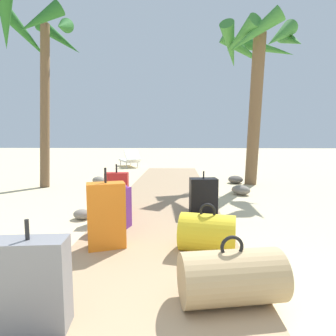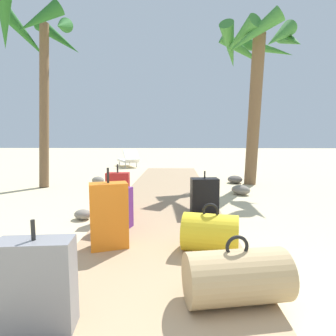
{
  "view_description": "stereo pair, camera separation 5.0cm",
  "coord_description": "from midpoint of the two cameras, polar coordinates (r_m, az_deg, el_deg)",
  "views": [
    {
      "loc": [
        0.23,
        -0.8,
        1.21
      ],
      "look_at": [
        0.01,
        5.18,
        0.55
      ],
      "focal_mm": 28.45,
      "sensor_mm": 36.0,
      "label": 1
    },
    {
      "loc": [
        0.18,
        -0.8,
        1.21
      ],
      "look_at": [
        0.01,
        5.18,
        0.55
      ],
      "focal_mm": 28.45,
      "sensor_mm": 36.0,
      "label": 2
    }
  ],
  "objects": [
    {
      "name": "suitcase_orange",
      "position": [
        2.86,
        -13.03,
        -9.86
      ],
      "size": [
        0.43,
        0.32,
        0.84
      ],
      "color": "orange",
      "rests_on": "boardwalk"
    },
    {
      "name": "suitcase_grey",
      "position": [
        1.88,
        -27.13,
        -21.45
      ],
      "size": [
        0.45,
        0.22,
        0.67
      ],
      "color": "slate",
      "rests_on": "boardwalk"
    },
    {
      "name": "ground_plane",
      "position": [
        4.73,
        -0.91,
        -8.52
      ],
      "size": [
        60.0,
        60.0,
        0.0
      ],
      "primitive_type": "plane",
      "color": "beige"
    },
    {
      "name": "palm_tree_far_right",
      "position": [
        7.51,
        18.44,
        21.38
      ],
      "size": [
        2.15,
        2.18,
        4.11
      ],
      "color": "brown",
      "rests_on": "ground"
    },
    {
      "name": "rock_right_near",
      "position": [
        5.99,
        15.1,
        -4.55
      ],
      "size": [
        0.51,
        0.49,
        0.21
      ],
      "primitive_type": "ellipsoid",
      "rotation": [
        0.0,
        0.0,
        2.49
      ],
      "color": "gray",
      "rests_on": "ground"
    },
    {
      "name": "rock_left_far",
      "position": [
        4.27,
        -18.12,
        -9.43
      ],
      "size": [
        0.33,
        0.31,
        0.15
      ],
      "primitive_type": "ellipsoid",
      "rotation": [
        0.0,
        0.0,
        2.76
      ],
      "color": "gray",
      "rests_on": "ground"
    },
    {
      "name": "duffel_bag_yellow",
      "position": [
        2.76,
        8.5,
        -13.54
      ],
      "size": [
        0.61,
        0.49,
        0.5
      ],
      "color": "gold",
      "rests_on": "boardwalk"
    },
    {
      "name": "rock_left_near",
      "position": [
        7.44,
        -14.96,
        -2.53
      ],
      "size": [
        0.47,
        0.48,
        0.19
      ],
      "primitive_type": "ellipsoid",
      "rotation": [
        0.0,
        0.0,
        2.22
      ],
      "color": "gray",
      "rests_on": "ground"
    },
    {
      "name": "suitcase_red",
      "position": [
        4.06,
        -11.0,
        -5.4
      ],
      "size": [
        0.35,
        0.19,
        0.75
      ],
      "color": "red",
      "rests_on": "boardwalk"
    },
    {
      "name": "backpack_purple",
      "position": [
        3.45,
        -10.84,
        -7.63
      ],
      "size": [
        0.33,
        0.32,
        0.58
      ],
      "color": "#6B2D84",
      "rests_on": "boardwalk"
    },
    {
      "name": "rock_right_mid",
      "position": [
        7.51,
        13.96,
        -2.38
      ],
      "size": [
        0.51,
        0.52,
        0.2
      ],
      "primitive_type": "ellipsoid",
      "rotation": [
        0.0,
        0.0,
        0.37
      ],
      "color": "#5B5651",
      "rests_on": "ground"
    },
    {
      "name": "suitcase_black",
      "position": [
        4.08,
        7.45,
        -5.93
      ],
      "size": [
        0.42,
        0.27,
        0.65
      ],
      "color": "black",
      "rests_on": "boardwalk"
    },
    {
      "name": "boardwalk",
      "position": [
        5.64,
        -0.48,
        -5.68
      ],
      "size": [
        1.77,
        9.42,
        0.08
      ],
      "primitive_type": "cube",
      "color": "tan",
      "rests_on": "ground"
    },
    {
      "name": "duffel_bag_tan",
      "position": [
        2.03,
        13.66,
        -21.64
      ],
      "size": [
        0.75,
        0.48,
        0.48
      ],
      "color": "tan",
      "rests_on": "boardwalk"
    },
    {
      "name": "palm_tree_near_left",
      "position": [
        7.92,
        -26.19,
        22.73
      ],
      "size": [
        2.01,
        2.13,
        4.49
      ],
      "color": "brown",
      "rests_on": "ground"
    },
    {
      "name": "lounge_chair",
      "position": [
        11.65,
        -8.6,
        1.86
      ],
      "size": [
        1.2,
        1.67,
        0.77
      ],
      "color": "white",
      "rests_on": "ground"
    }
  ]
}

